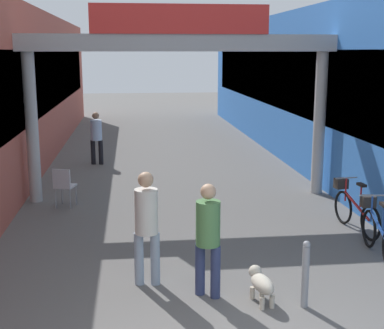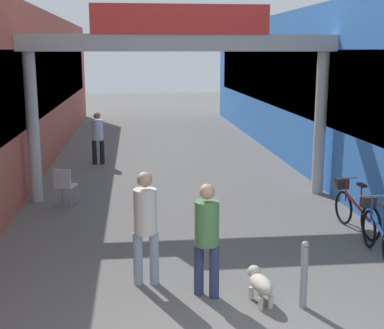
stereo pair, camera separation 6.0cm
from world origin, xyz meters
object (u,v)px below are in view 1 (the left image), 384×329
Objects in this scene: pedestrian_with_dog at (208,233)px; pedestrian_carrying_crate at (96,135)px; pedestrian_companion at (146,221)px; dog_on_leash at (261,283)px; bollard_post_metal at (305,274)px; bicycle_red_third at (354,208)px; cafe_chair_aluminium_nearer at (64,184)px; bicycle_blue_second at (377,231)px.

pedestrian_with_dog reaches higher than pedestrian_carrying_crate.
pedestrian_carrying_crate is (-2.08, 9.33, -0.02)m from pedestrian_with_dog.
pedestrian_companion reaches higher than pedestrian_carrying_crate.
pedestrian_carrying_crate is at bearing 98.00° from pedestrian_companion.
dog_on_leash is at bearing -73.86° from pedestrian_carrying_crate.
bicycle_red_third is at bearing 56.90° from bollard_post_metal.
pedestrian_companion is (-0.83, 0.49, 0.05)m from pedestrian_with_dog.
pedestrian_with_dog is 1.84× the size of cafe_chair_aluminium_nearer.
pedestrian_with_dog is 0.97× the size of bicycle_red_third.
pedestrian_companion is 4.56m from bicycle_red_third.
cafe_chair_aluminium_nearer is (-0.45, -4.63, -0.37)m from pedestrian_carrying_crate.
bicycle_red_third is at bearing 48.04° from dog_on_leash.
bicycle_blue_second is 1.79× the size of bollard_post_metal.
pedestrian_carrying_crate is at bearing 122.34° from bicycle_blue_second.
pedestrian_with_dog is 1.74× the size of bollard_post_metal.
pedestrian_with_dog is at bearing 158.96° from bollard_post_metal.
bicycle_red_third is (3.21, 2.52, -0.50)m from pedestrian_with_dog.
dog_on_leash is 2.79m from bicycle_blue_second.
cafe_chair_aluminium_nearer is at bearing 118.29° from pedestrian_with_dog.
cafe_chair_aluminium_nearer is at bearing -95.57° from pedestrian_carrying_crate.
dog_on_leash is at bearing -56.98° from cafe_chair_aluminium_nearer.
pedestrian_carrying_crate is 9.63m from bicycle_blue_second.
bicycle_red_third is at bearing 26.70° from pedestrian_companion.
pedestrian_with_dog is 2.53× the size of dog_on_leash.
pedestrian_with_dog is at bearing -141.87° from bicycle_red_third.
pedestrian_companion is 1.93× the size of cafe_chair_aluminium_nearer.
cafe_chair_aluminium_nearer is (-5.74, 2.18, 0.10)m from bicycle_red_third.
bollard_post_metal is at bearing -71.25° from pedestrian_carrying_crate.
bicycle_red_third is (0.14, 1.31, 0.00)m from bicycle_blue_second.
pedestrian_companion is at bearing -82.00° from pedestrian_carrying_crate.
pedestrian_carrying_crate is at bearing 84.43° from cafe_chair_aluminium_nearer.
bicycle_red_third is at bearing 83.79° from bicycle_blue_second.
bicycle_blue_second is (3.90, 0.72, -0.55)m from pedestrian_companion.
pedestrian_companion reaches higher than bicycle_red_third.
bollard_post_metal is at bearing -123.10° from bicycle_red_third.
bicycle_blue_second is (2.37, 1.48, 0.15)m from dog_on_leash.
bollard_post_metal is (3.33, -9.81, -0.43)m from pedestrian_carrying_crate.
bicycle_blue_second is (5.14, -8.13, -0.47)m from pedestrian_carrying_crate.
dog_on_leash is 3.76m from bicycle_red_third.
dog_on_leash is at bearing -148.04° from bicycle_blue_second.
pedestrian_with_dog reaches higher than bicycle_blue_second.
dog_on_leash is (2.78, -9.60, -0.63)m from pedestrian_carrying_crate.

